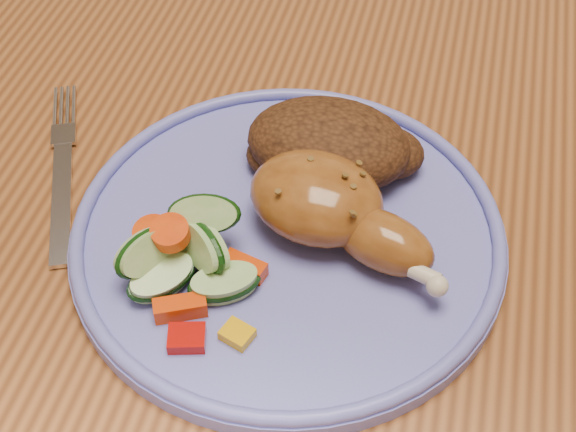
{
  "coord_description": "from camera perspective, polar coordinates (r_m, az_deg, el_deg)",
  "views": [
    {
      "loc": [
        -0.0,
        -0.43,
        1.18
      ],
      "look_at": [
        -0.09,
        -0.08,
        0.78
      ],
      "focal_mm": 50.0,
      "sensor_mm": 36.0,
      "label": 1
    }
  ],
  "objects": [
    {
      "name": "fork",
      "position": [
        0.63,
        -15.75,
        2.85
      ],
      "size": [
        0.08,
        0.16,
        0.0
      ],
      "color": "silver",
      "rests_on": "dining_table"
    },
    {
      "name": "chicken_leg",
      "position": [
        0.54,
        3.16,
        0.57
      ],
      "size": [
        0.15,
        0.1,
        0.05
      ],
      "color": "#92541E",
      "rests_on": "plate"
    },
    {
      "name": "plate_rim",
      "position": [
        0.55,
        0.0,
        -0.7
      ],
      "size": [
        0.3,
        0.3,
        0.01
      ],
      "primitive_type": "torus",
      "color": "#666ACE",
      "rests_on": "plate"
    },
    {
      "name": "rice_pilaf",
      "position": [
        0.58,
        3.15,
        4.99
      ],
      "size": [
        0.13,
        0.09,
        0.05
      ],
      "color": "#472611",
      "rests_on": "plate"
    },
    {
      "name": "dining_table",
      "position": [
        0.67,
        8.72,
        -2.93
      ],
      "size": [
        0.9,
        1.4,
        0.75
      ],
      "color": "brown",
      "rests_on": "ground"
    },
    {
      "name": "chair_far",
      "position": [
        1.26,
        11.77,
        13.95
      ],
      "size": [
        0.42,
        0.42,
        0.91
      ],
      "color": "#4C2D16",
      "rests_on": "ground"
    },
    {
      "name": "plate",
      "position": [
        0.56,
        0.0,
        -1.44
      ],
      "size": [
        0.3,
        0.3,
        0.01
      ],
      "primitive_type": "cylinder",
      "color": "#666ACE",
      "rests_on": "dining_table"
    },
    {
      "name": "vegetable_pile",
      "position": [
        0.52,
        -7.43,
        -2.78
      ],
      "size": [
        0.11,
        0.11,
        0.05
      ],
      "color": "#A50A05",
      "rests_on": "plate"
    }
  ]
}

